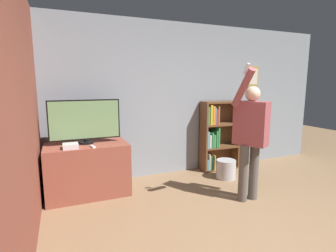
% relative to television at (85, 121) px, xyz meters
% --- Properties ---
extents(wall_back, '(6.46, 0.09, 2.70)m').
position_rel_television_xyz_m(wall_back, '(1.61, 0.41, 0.25)').
color(wall_back, gray).
rests_on(wall_back, ground_plane).
extents(wall_side_brick, '(0.06, 4.50, 2.70)m').
position_rel_television_xyz_m(wall_side_brick, '(-0.66, -1.07, 0.25)').
color(wall_side_brick, brown).
rests_on(wall_side_brick, ground_plane).
extents(tv_ledge, '(1.17, 0.66, 0.77)m').
position_rel_television_xyz_m(tv_ledge, '(0.00, -0.05, -0.72)').
color(tv_ledge, brown).
rests_on(tv_ledge, ground_plane).
extents(television, '(1.00, 0.22, 0.65)m').
position_rel_television_xyz_m(television, '(0.00, 0.00, 0.00)').
color(television, black).
rests_on(television, tv_ledge).
extents(game_console, '(0.20, 0.19, 0.07)m').
position_rel_television_xyz_m(game_console, '(-0.22, -0.23, -0.30)').
color(game_console, silver).
rests_on(game_console, tv_ledge).
extents(remote_loose, '(0.06, 0.14, 0.02)m').
position_rel_television_xyz_m(remote_loose, '(0.06, -0.28, -0.32)').
color(remote_loose, white).
rests_on(remote_loose, tv_ledge).
extents(bookshelf, '(0.76, 0.28, 1.31)m').
position_rel_television_xyz_m(bookshelf, '(2.39, 0.22, -0.43)').
color(bookshelf, brown).
rests_on(bookshelf, ground_plane).
extents(person, '(0.59, 0.55, 1.89)m').
position_rel_television_xyz_m(person, '(2.08, -1.12, -0.13)').
color(person, '#56514C').
rests_on(person, ground_plane).
extents(waste_bin, '(0.34, 0.34, 0.33)m').
position_rel_television_xyz_m(waste_bin, '(2.29, -0.28, -0.94)').
color(waste_bin, '#B7B7BC').
rests_on(waste_bin, ground_plane).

